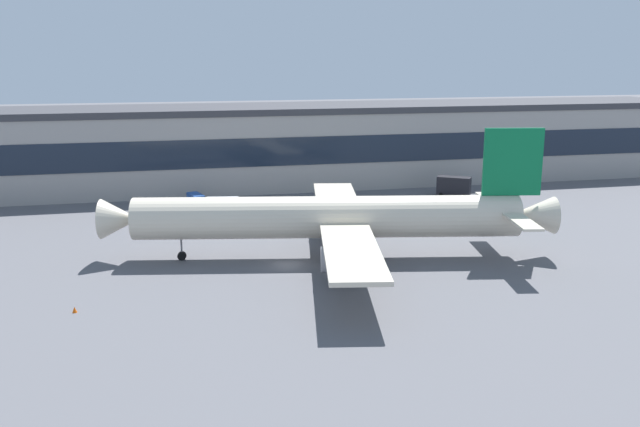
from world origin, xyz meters
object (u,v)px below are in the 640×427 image
(crew_van, at_px, (222,204))
(stair_truck, at_px, (455,185))
(follow_me_car, at_px, (196,198))
(traffic_cone_0, at_px, (75,310))
(airliner, at_px, (334,217))

(crew_van, xyz_separation_m, stair_truck, (42.89, 4.40, 0.52))
(crew_van, distance_m, follow_me_car, 8.55)
(crew_van, bearing_deg, traffic_cone_0, -114.19)
(airliner, bearing_deg, follow_me_car, 113.07)
(airliner, relative_size, follow_me_car, 12.05)
(stair_truck, distance_m, traffic_cone_0, 76.47)
(follow_me_car, relative_size, traffic_cone_0, 7.82)
(stair_truck, bearing_deg, crew_van, -174.14)
(airliner, distance_m, traffic_cone_0, 33.04)
(stair_truck, height_order, traffic_cone_0, stair_truck)
(airliner, height_order, follow_me_car, airliner)
(crew_van, bearing_deg, airliner, -67.85)
(airliner, distance_m, crew_van, 31.40)
(traffic_cone_0, bearing_deg, stair_truck, 36.59)
(airliner, height_order, stair_truck, airliner)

